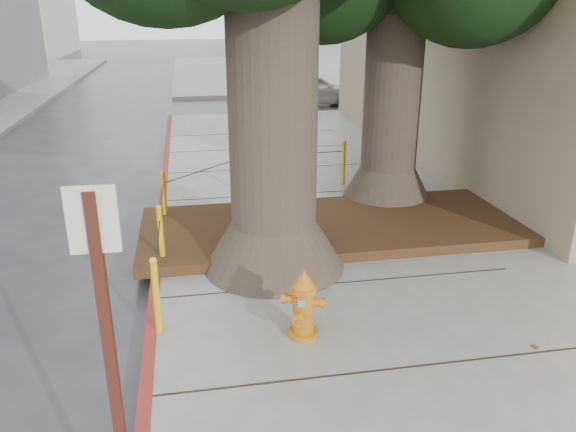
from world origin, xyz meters
name	(u,v)px	position (x,y,z in m)	size (l,w,h in m)	color
ground	(343,387)	(0.00, 0.00, 0.00)	(140.00, 140.00, 0.00)	#28282B
sidewalk_far	(306,71)	(6.00, 30.00, 0.07)	(16.00, 20.00, 0.15)	slate
curb_red	(156,286)	(-2.00, 2.50, 0.07)	(0.14, 26.00, 0.16)	maroon
planter_bed	(333,226)	(0.90, 3.90, 0.23)	(6.40, 2.60, 0.16)	black
bollard_ring	(226,199)	(-0.87, 4.38, 0.66)	(3.79, 5.39, 0.95)	#F8AC0D
fire_hydrant	(303,305)	(-0.26, 0.79, 0.56)	(0.46, 0.46, 0.84)	#C96F14
signpost	(113,378)	(-1.95, -1.80, 1.68)	(0.27, 0.07, 2.70)	#471911
car_silver	(312,89)	(3.57, 17.60, 0.65)	(1.53, 3.81, 1.30)	#B8B8BE
car_red	(395,83)	(7.77, 19.45, 0.57)	(1.21, 3.46, 1.14)	maroon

